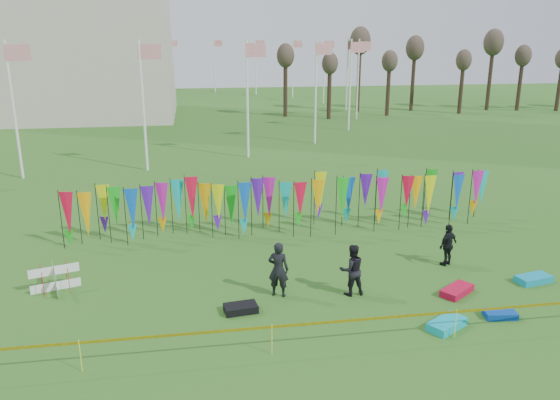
{
  "coord_description": "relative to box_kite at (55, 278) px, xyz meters",
  "views": [
    {
      "loc": [
        -3.85,
        -13.83,
        8.1
      ],
      "look_at": [
        -0.62,
        6.0,
        2.11
      ],
      "focal_mm": 35.0,
      "sensor_mm": 36.0,
      "label": 1
    }
  ],
  "objects": [
    {
      "name": "ground",
      "position": [
        8.56,
        -3.73,
        -0.45
      ],
      "size": [
        160.0,
        160.0,
        0.0
      ],
      "primitive_type": "plane",
      "color": "#265919",
      "rests_on": "ground"
    },
    {
      "name": "flagpole_ring",
      "position": [
        -5.44,
        44.27,
        3.55
      ],
      "size": [
        57.4,
        56.16,
        8.0
      ],
      "color": "white",
      "rests_on": "ground"
    },
    {
      "name": "banner_row",
      "position": [
        8.84,
        4.46,
        1.07
      ],
      "size": [
        18.64,
        0.64,
        2.39
      ],
      "color": "black",
      "rests_on": "ground"
    },
    {
      "name": "caution_tape_near",
      "position": [
        8.34,
        -4.94,
        0.33
      ],
      "size": [
        26.0,
        0.02,
        0.9
      ],
      "color": "#DBC604",
      "rests_on": "ground"
    },
    {
      "name": "tree_line",
      "position": [
        40.56,
        40.27,
        5.72
      ],
      "size": [
        53.92,
        1.92,
        7.84
      ],
      "color": "#38271C",
      "rests_on": "ground"
    },
    {
      "name": "box_kite",
      "position": [
        0.0,
        0.0,
        0.0
      ],
      "size": [
        0.8,
        0.8,
        0.89
      ],
      "rotation": [
        0.0,
        0.0,
        0.3
      ],
      "color": "red",
      "rests_on": "ground"
    },
    {
      "name": "person_left",
      "position": [
        7.27,
        -1.53,
        0.48
      ],
      "size": [
        0.81,
        0.7,
        1.85
      ],
      "primitive_type": "imported",
      "rotation": [
        0.0,
        0.0,
        2.78
      ],
      "color": "black",
      "rests_on": "ground"
    },
    {
      "name": "person_mid",
      "position": [
        9.64,
        -1.82,
        0.42
      ],
      "size": [
        0.87,
        0.57,
        1.73
      ],
      "primitive_type": "imported",
      "rotation": [
        0.0,
        0.0,
        3.21
      ],
      "color": "black",
      "rests_on": "ground"
    },
    {
      "name": "person_right",
      "position": [
        13.82,
        -0.07,
        0.35
      ],
      "size": [
        1.07,
        0.91,
        1.59
      ],
      "primitive_type": "imported",
      "rotation": [
        0.0,
        0.0,
        3.64
      ],
      "color": "black",
      "rests_on": "ground"
    },
    {
      "name": "kite_bag_turquoise",
      "position": [
        11.77,
        -4.39,
        -0.32
      ],
      "size": [
        1.37,
        1.16,
        0.25
      ],
      "primitive_type": "cube",
      "rotation": [
        0.0,
        0.0,
        0.55
      ],
      "color": "#0DB2C8",
      "rests_on": "ground"
    },
    {
      "name": "kite_bag_blue",
      "position": [
        13.64,
        -4.05,
        -0.35
      ],
      "size": [
        1.0,
        0.61,
        0.2
      ],
      "primitive_type": "cube",
      "rotation": [
        0.0,
        0.0,
        -0.13
      ],
      "color": "#093DA1",
      "rests_on": "ground"
    },
    {
      "name": "kite_bag_red",
      "position": [
        13.09,
        -2.36,
        -0.33
      ],
      "size": [
        1.37,
        1.2,
        0.23
      ],
      "primitive_type": "cube",
      "rotation": [
        0.0,
        0.0,
        0.61
      ],
      "color": "red",
      "rests_on": "ground"
    },
    {
      "name": "kite_bag_black",
      "position": [
        5.95,
        -2.45,
        -0.33
      ],
      "size": [
        1.07,
        0.71,
        0.23
      ],
      "primitive_type": "cube",
      "rotation": [
        0.0,
        0.0,
        0.13
      ],
      "color": "black",
      "rests_on": "ground"
    },
    {
      "name": "kite_bag_teal",
      "position": [
        16.12,
        -1.95,
        -0.33
      ],
      "size": [
        1.32,
        0.82,
        0.23
      ],
      "primitive_type": "cube",
      "rotation": [
        0.0,
        0.0,
        0.2
      ],
      "color": "#0D93B8",
      "rests_on": "ground"
    }
  ]
}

